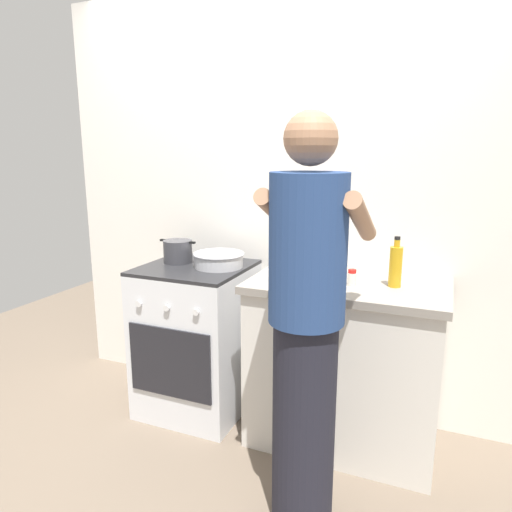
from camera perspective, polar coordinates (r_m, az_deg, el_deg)
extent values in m
plane|color=#6B5B4C|center=(2.84, -1.99, -20.52)|extent=(6.00, 6.00, 0.00)
cube|color=silver|center=(2.79, 5.89, 6.33)|extent=(3.20, 0.10, 2.50)
cube|color=silver|center=(2.61, 10.74, -13.14)|extent=(0.96, 0.56, 0.86)
cube|color=gray|center=(2.45, 11.17, -3.59)|extent=(1.00, 0.60, 0.04)
cube|color=silver|center=(2.90, -7.20, -10.08)|extent=(0.60, 0.60, 0.88)
cube|color=#232326|center=(2.76, -7.46, -1.41)|extent=(0.60, 0.60, 0.02)
cube|color=black|center=(2.67, -10.53, -12.73)|extent=(0.51, 0.01, 0.40)
cylinder|color=silver|center=(2.64, -14.16, -5.68)|extent=(0.04, 0.01, 0.04)
cylinder|color=silver|center=(2.54, -10.89, -6.25)|extent=(0.04, 0.01, 0.04)
cylinder|color=silver|center=(2.45, -7.35, -6.83)|extent=(0.04, 0.01, 0.04)
cylinder|color=#38383D|center=(2.84, -9.53, 0.56)|extent=(0.17, 0.17, 0.14)
cube|color=black|center=(2.89, -11.27, 1.92)|extent=(0.04, 0.02, 0.01)
cube|color=black|center=(2.78, -7.81, 1.64)|extent=(0.04, 0.02, 0.01)
cylinder|color=#B7B7BC|center=(2.71, -4.58, -0.50)|extent=(0.28, 0.28, 0.08)
torus|color=#B7B7BC|center=(2.70, -4.59, 0.26)|extent=(0.30, 0.30, 0.01)
cylinder|color=silver|center=(2.65, 7.07, -0.17)|extent=(0.10, 0.10, 0.14)
cylinder|color=silver|center=(2.62, 6.93, 1.55)|extent=(0.04, 0.02, 0.28)
sphere|color=silver|center=(2.60, 7.01, 4.81)|extent=(0.03, 0.03, 0.03)
cylinder|color=silver|center=(2.66, 7.33, 1.54)|extent=(0.07, 0.02, 0.25)
sphere|color=silver|center=(2.63, 7.41, 4.46)|extent=(0.03, 0.03, 0.03)
cylinder|color=silver|center=(2.64, 6.67, 1.25)|extent=(0.03, 0.06, 0.22)
sphere|color=silver|center=(2.62, 6.73, 3.86)|extent=(0.03, 0.03, 0.03)
cylinder|color=#B7BABF|center=(2.64, 7.11, 1.58)|extent=(0.02, 0.07, 0.27)
sphere|color=#B7BABF|center=(2.61, 7.19, 4.71)|extent=(0.03, 0.03, 0.03)
cylinder|color=black|center=(2.64, 6.98, 1.38)|extent=(0.01, 0.04, 0.24)
sphere|color=black|center=(2.62, 7.05, 4.21)|extent=(0.03, 0.03, 0.03)
cylinder|color=silver|center=(2.38, 11.64, -2.79)|extent=(0.04, 0.04, 0.06)
cylinder|color=red|center=(2.37, 11.69, -1.83)|extent=(0.04, 0.04, 0.02)
cylinder|color=gold|center=(2.39, 16.68, -1.29)|extent=(0.06, 0.06, 0.20)
cylinder|color=gold|center=(2.36, 16.86, 1.49)|extent=(0.03, 0.03, 0.04)
cylinder|color=black|center=(2.36, 16.90, 2.11)|extent=(0.03, 0.03, 0.02)
cylinder|color=black|center=(2.07, 5.84, -19.69)|extent=(0.26, 0.26, 0.90)
cylinder|color=navy|center=(1.79, 6.37, 0.84)|extent=(0.30, 0.30, 0.58)
sphere|color=#A07254|center=(1.75, 6.70, 14.10)|extent=(0.20, 0.20, 0.20)
cylinder|color=#A07254|center=(1.95, 2.80, 5.17)|extent=(0.07, 0.41, 0.24)
cylinder|color=#A07254|center=(1.86, 12.71, 4.53)|extent=(0.07, 0.41, 0.24)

